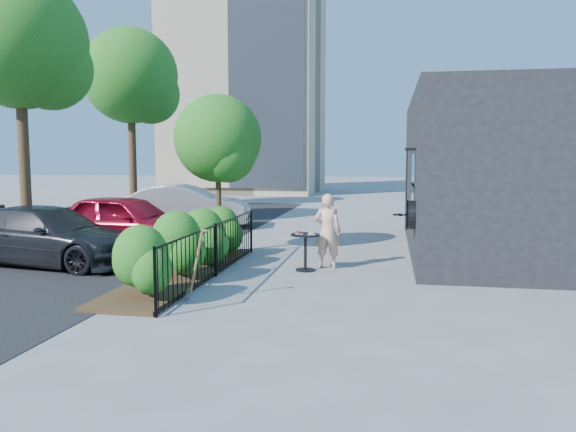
% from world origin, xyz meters
% --- Properties ---
extents(ground, '(120.00, 120.00, 0.00)m').
position_xyz_m(ground, '(0.00, 0.00, 0.00)').
color(ground, gray).
rests_on(ground, ground).
extents(shop_building, '(6.22, 9.00, 4.00)m').
position_xyz_m(shop_building, '(5.50, 4.50, 2.00)').
color(shop_building, black).
rests_on(shop_building, ground).
extents(fence, '(0.05, 6.05, 1.10)m').
position_xyz_m(fence, '(-1.50, 0.00, 0.56)').
color(fence, black).
rests_on(fence, ground).
extents(planting_bed, '(1.30, 6.00, 0.08)m').
position_xyz_m(planting_bed, '(-2.20, 0.00, 0.04)').
color(planting_bed, '#382616').
rests_on(planting_bed, ground).
extents(shrubs, '(1.10, 5.60, 1.24)m').
position_xyz_m(shrubs, '(-2.10, 0.10, 0.70)').
color(shrubs, '#166018').
rests_on(shrubs, ground).
extents(patio_tree, '(2.20, 2.20, 3.94)m').
position_xyz_m(patio_tree, '(-2.24, 2.76, 2.76)').
color(patio_tree, '#3F2B19').
rests_on(patio_tree, ground).
extents(street, '(9.00, 30.00, 0.01)m').
position_xyz_m(street, '(-7.00, 3.00, 0.00)').
color(street, black).
rests_on(street, ground).
extents(street_tree_near, '(4.40, 4.40, 8.28)m').
position_xyz_m(street_tree_near, '(-9.94, 5.96, 5.92)').
color(street_tree_near, '#3F2B19').
rests_on(street_tree_near, ground).
extents(street_tree_far, '(4.40, 4.40, 8.28)m').
position_xyz_m(street_tree_far, '(-9.94, 13.96, 5.92)').
color(street_tree_far, '#3F2B19').
rests_on(street_tree_far, ground).
extents(cafe_table, '(0.63, 0.63, 0.85)m').
position_xyz_m(cafe_table, '(0.21, 0.92, 0.55)').
color(cafe_table, black).
rests_on(cafe_table, ground).
extents(woman, '(0.63, 0.44, 1.65)m').
position_xyz_m(woman, '(0.64, 1.30, 0.82)').
color(woman, '#DEAD90').
rests_on(woman, ground).
extents(shovel, '(0.42, 0.16, 1.26)m').
position_xyz_m(shovel, '(-1.25, -1.94, 0.55)').
color(shovel, brown).
rests_on(shovel, ground).
extents(car_red, '(4.52, 2.20, 1.48)m').
position_xyz_m(car_red, '(-4.81, 2.73, 0.74)').
color(car_red, maroon).
rests_on(car_red, ground).
extents(car_silver, '(4.69, 2.24, 1.48)m').
position_xyz_m(car_silver, '(-4.99, 7.60, 0.74)').
color(car_silver, '#A7A7AB').
rests_on(car_silver, ground).
extents(car_darkgrey, '(4.76, 2.44, 1.32)m').
position_xyz_m(car_darkgrey, '(-5.62, 0.56, 0.66)').
color(car_darkgrey, black).
rests_on(car_darkgrey, ground).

